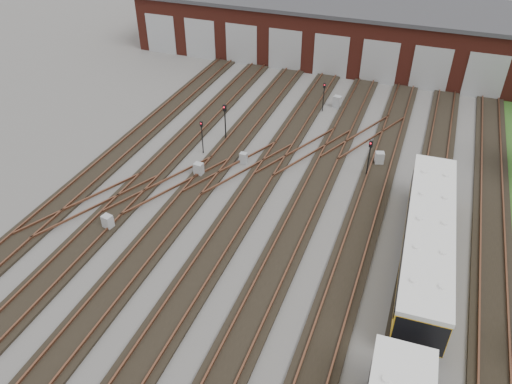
% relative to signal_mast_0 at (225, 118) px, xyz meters
% --- Properties ---
extents(ground, '(120.00, 120.00, 0.00)m').
position_rel_signal_mast_0_xyz_m(ground, '(6.90, -17.75, -2.06)').
color(ground, '#464441').
rests_on(ground, ground).
extents(track_network, '(30.40, 70.00, 0.33)m').
position_rel_signal_mast_0_xyz_m(track_network, '(6.73, -17.16, -1.96)').
color(track_network, black).
rests_on(track_network, ground).
extents(maintenance_shed, '(51.00, 12.50, 6.35)m').
position_rel_signal_mast_0_xyz_m(maintenance_shed, '(6.89, 22.22, 1.14)').
color(maintenance_shed, '#531D14').
rests_on(maintenance_shed, ground).
extents(signal_mast_0, '(0.28, 0.26, 3.20)m').
position_rel_signal_mast_0_xyz_m(signal_mast_0, '(0.00, 0.00, 0.00)').
color(signal_mast_0, black).
rests_on(signal_mast_0, ground).
extents(signal_mast_1, '(0.23, 0.21, 2.84)m').
position_rel_signal_mast_0_xyz_m(signal_mast_1, '(-0.85, -2.63, -0.26)').
color(signal_mast_1, black).
rests_on(signal_mast_1, ground).
extents(signal_mast_2, '(0.24, 0.22, 2.78)m').
position_rel_signal_mast_0_xyz_m(signal_mast_2, '(6.29, 8.00, -0.29)').
color(signal_mast_2, black).
rests_on(signal_mast_2, ground).
extents(signal_mast_3, '(0.28, 0.26, 3.03)m').
position_rel_signal_mast_0_xyz_m(signal_mast_3, '(12.09, -1.34, -0.12)').
color(signal_mast_3, black).
rests_on(signal_mast_3, ground).
extents(relay_cabinet_0, '(0.69, 0.59, 1.08)m').
position_rel_signal_mast_0_xyz_m(relay_cabinet_0, '(0.28, -5.72, -1.53)').
color(relay_cabinet_0, '#95979A').
rests_on(relay_cabinet_0, ground).
extents(relay_cabinet_1, '(0.54, 0.45, 0.90)m').
position_rel_signal_mast_0_xyz_m(relay_cabinet_1, '(2.77, -2.91, -1.61)').
color(relay_cabinet_1, '#95979A').
rests_on(relay_cabinet_1, ground).
extents(relay_cabinet_2, '(0.72, 0.63, 1.05)m').
position_rel_signal_mast_0_xyz_m(relay_cabinet_2, '(-2.50, -13.40, -1.54)').
color(relay_cabinet_2, '#95979A').
rests_on(relay_cabinet_2, ground).
extents(relay_cabinet_3, '(0.79, 0.70, 1.14)m').
position_rel_signal_mast_0_xyz_m(relay_cabinet_3, '(7.35, 9.26, -1.49)').
color(relay_cabinet_3, '#95979A').
rests_on(relay_cabinet_3, ground).
extents(relay_cabinet_4, '(0.79, 0.72, 1.10)m').
position_rel_signal_mast_0_xyz_m(relay_cabinet_4, '(12.69, 0.59, -1.51)').
color(relay_cabinet_4, '#95979A').
rests_on(relay_cabinet_4, ground).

